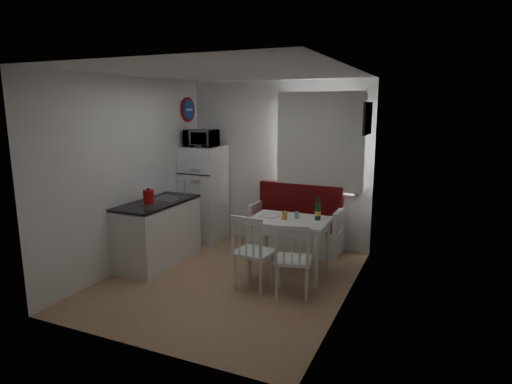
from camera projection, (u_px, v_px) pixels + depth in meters
floor at (229, 280)px, 5.54m from camera, size 3.00×3.50×0.02m
ceiling at (226, 72)px, 5.02m from camera, size 3.00×3.50×0.02m
wall_back at (278, 164)px, 6.85m from camera, size 3.00×0.02×2.60m
wall_front at (134, 212)px, 3.71m from camera, size 3.00×0.02×2.60m
wall_left at (131, 173)px, 5.88m from camera, size 0.02×3.50×2.60m
wall_right at (349, 190)px, 4.69m from camera, size 0.02×3.50×2.60m
window at (321, 145)px, 6.48m from camera, size 1.22×0.06×1.47m
curtain at (320, 142)px, 6.41m from camera, size 1.35×0.02×1.50m
kitchen_counter at (159, 232)px, 6.06m from camera, size 0.62×1.32×1.16m
wall_sign at (188, 110)px, 7.00m from camera, size 0.03×0.40×0.40m
picture_frame at (367, 118)px, 5.53m from camera, size 0.04×0.52×0.42m
bench at (296, 228)px, 6.67m from camera, size 1.42×0.55×1.01m
dining_table at (289, 225)px, 5.59m from camera, size 1.03×0.73×0.76m
chair_left at (251, 245)px, 5.11m from camera, size 0.47×0.46×0.50m
chair_right at (290, 252)px, 4.92m from camera, size 0.51×0.50×0.48m
fridge at (204, 193)px, 7.11m from camera, size 0.63×0.63×1.56m
microwave at (201, 138)px, 6.88m from camera, size 0.50×0.34×0.28m
kettle at (149, 197)px, 5.71m from camera, size 0.17×0.17×0.23m
wine_bottle at (318, 208)px, 5.49m from camera, size 0.08×0.08×0.31m
drinking_glass_orange at (285, 215)px, 5.54m from camera, size 0.06×0.06×0.11m
drinking_glass_blue at (297, 215)px, 5.58m from camera, size 0.06×0.06×0.09m
plate at (269, 216)px, 5.71m from camera, size 0.25×0.25×0.02m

